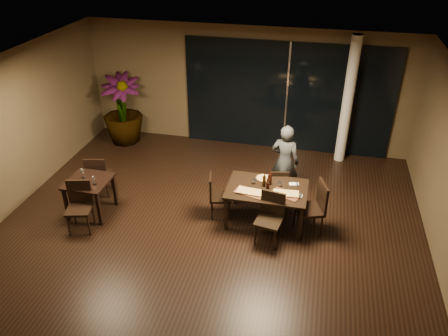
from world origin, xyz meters
TOP-DOWN VIEW (x-y plane):
  - ground at (0.00, 0.00)m, footprint 8.00×8.00m
  - wall_back at (0.00, 4.05)m, footprint 8.00×0.10m
  - ceiling at (0.00, 0.00)m, footprint 8.00×8.00m
  - window_panel at (1.00, 3.96)m, footprint 5.00×0.06m
  - column at (2.40, 3.65)m, footprint 0.24×0.24m
  - main_table at (1.00, 0.80)m, footprint 1.50×1.00m
  - side_table at (-2.40, 0.30)m, footprint 0.80×0.80m
  - chair_main_far at (1.15, 1.39)m, footprint 0.46×0.46m
  - chair_main_near at (1.15, 0.27)m, footprint 0.52×0.52m
  - chair_main_left at (0.03, 0.77)m, footprint 0.51×0.51m
  - chair_main_right at (1.90, 0.68)m, footprint 0.61×0.61m
  - chair_side_far at (-2.53, 0.89)m, footprint 0.52×0.52m
  - chair_side_near at (-2.36, -0.16)m, footprint 0.55×0.55m
  - diner at (1.22, 1.81)m, footprint 0.60×0.46m
  - potted_plant at (-3.08, 3.40)m, footprint 1.29×1.29m
  - pizza_board_left at (0.71, 0.57)m, footprint 0.60×0.41m
  - pizza_board_right at (1.37, 0.66)m, footprint 0.58×0.45m
  - oblong_pizza_left at (0.71, 0.57)m, footprint 0.46×0.24m
  - oblong_pizza_right at (1.37, 0.66)m, footprint 0.46×0.24m
  - round_pizza at (0.89, 1.13)m, footprint 0.27×0.27m
  - bottle_a at (0.93, 0.85)m, footprint 0.06×0.06m
  - bottle_b at (1.01, 0.79)m, footprint 0.06×0.06m
  - bottle_c at (1.03, 0.95)m, footprint 0.07×0.07m
  - tumbler_left at (0.73, 0.91)m, footprint 0.08×0.08m
  - tumbler_right at (1.22, 0.91)m, footprint 0.08×0.08m
  - napkin_near at (1.57, 0.67)m, footprint 0.18×0.11m
  - napkin_far at (1.48, 1.05)m, footprint 0.20×0.14m
  - wine_glass_a at (-2.53, 0.35)m, footprint 0.09×0.09m
  - wine_glass_b at (-2.22, 0.21)m, footprint 0.07×0.07m
  - side_napkin at (-2.35, 0.07)m, footprint 0.19×0.13m

SIDE VIEW (x-z plane):
  - ground at x=0.00m, z-range 0.00..0.00m
  - chair_main_far at x=1.15m, z-range 0.05..0.89m
  - chair_main_left at x=0.03m, z-range 0.05..0.96m
  - chair_side_far at x=-2.53m, z-range 0.05..0.99m
  - chair_main_near at x=1.15m, z-range 0.06..1.02m
  - chair_side_near at x=-2.36m, z-range 0.06..1.02m
  - chair_main_right at x=1.90m, z-range 0.06..1.10m
  - side_table at x=-2.40m, z-range 0.25..1.00m
  - main_table at x=1.00m, z-range 0.30..1.05m
  - pizza_board_left at x=0.71m, z-range 0.75..0.76m
  - pizza_board_right at x=1.37m, z-range 0.75..0.76m
  - round_pizza at x=0.89m, z-range 0.75..0.76m
  - napkin_near at x=1.57m, z-range 0.75..0.76m
  - napkin_far at x=1.48m, z-range 0.75..0.76m
  - side_napkin at x=-2.35m, z-range 0.75..0.76m
  - oblong_pizza_left at x=0.71m, z-range 0.77..0.78m
  - oblong_pizza_right at x=1.37m, z-range 0.77..0.78m
  - tumbler_left at x=0.73m, z-range 0.75..0.84m
  - tumbler_right at x=1.22m, z-range 0.75..0.85m
  - diner at x=1.22m, z-range 0.00..1.60m
  - wine_glass_b at x=-2.22m, z-range 0.75..0.92m
  - wine_glass_a at x=-2.53m, z-range 0.75..0.95m
  - potted_plant at x=-3.08m, z-range 0.00..1.78m
  - bottle_b at x=1.01m, z-range 0.75..1.03m
  - bottle_a at x=0.93m, z-range 0.75..1.04m
  - bottle_c at x=1.03m, z-range 0.75..1.07m
  - window_panel at x=1.00m, z-range 0.00..2.70m
  - wall_back at x=0.00m, z-range 0.00..3.00m
  - column at x=2.40m, z-range 0.00..3.00m
  - ceiling at x=0.00m, z-range 3.00..3.04m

